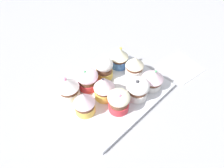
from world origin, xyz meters
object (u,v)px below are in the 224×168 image
(cupcake_3, at_px, (68,87))
(cupcake_5, at_px, (104,87))
(cupcake_8, at_px, (137,89))
(napkin, at_px, (181,67))
(cupcake_0, at_px, (119,57))
(cupcake_4, at_px, (136,67))
(baking_tray, at_px, (112,92))
(cupcake_2, at_px, (88,79))
(cupcake_9, at_px, (119,101))
(cupcake_7, at_px, (153,78))
(cupcake_6, at_px, (84,102))
(cupcake_1, at_px, (104,68))

(cupcake_3, height_order, cupcake_5, cupcake_5)
(cupcake_8, relative_size, napkin, 0.60)
(cupcake_0, xyz_separation_m, cupcake_3, (0.20, -0.01, 0.00))
(cupcake_4, bearing_deg, baking_tray, -2.74)
(cupcake_0, height_order, cupcake_2, cupcake_0)
(cupcake_2, relative_size, cupcake_9, 0.99)
(baking_tray, relative_size, cupcake_7, 4.40)
(cupcake_3, bearing_deg, cupcake_4, 158.93)
(baking_tray, height_order, cupcake_9, cupcake_9)
(cupcake_7, xyz_separation_m, cupcake_8, (0.06, -0.01, -0.00))
(baking_tray, xyz_separation_m, cupcake_5, (0.03, -0.00, 0.05))
(cupcake_8, bearing_deg, cupcake_7, 174.45)
(cupcake_6, bearing_deg, cupcake_7, 159.44)
(cupcake_7, height_order, cupcake_9, same)
(cupcake_3, relative_size, cupcake_9, 1.10)
(cupcake_9, height_order, napkin, cupcake_9)
(cupcake_6, height_order, cupcake_7, cupcake_6)
(cupcake_6, bearing_deg, napkin, 165.29)
(cupcake_3, xyz_separation_m, cupcake_9, (-0.07, 0.13, -0.00))
(cupcake_8, bearing_deg, cupcake_9, -5.78)
(cupcake_5, relative_size, cupcake_7, 1.16)
(cupcake_3, xyz_separation_m, cupcake_7, (-0.20, 0.15, -0.00))
(cupcake_6, bearing_deg, baking_tray, 178.24)
(cupcake_0, height_order, cupcake_4, cupcake_0)
(cupcake_6, distance_m, napkin, 0.36)
(cupcake_0, relative_size, cupcake_4, 1.09)
(cupcake_9, bearing_deg, cupcake_3, -62.76)
(cupcake_7, bearing_deg, cupcake_1, -61.32)
(cupcake_7, bearing_deg, baking_tray, -36.65)
(cupcake_5, distance_m, cupcake_6, 0.07)
(cupcake_3, xyz_separation_m, cupcake_6, (0.00, 0.07, -0.00))
(baking_tray, distance_m, napkin, 0.26)
(cupcake_2, relative_size, cupcake_4, 1.01)
(cupcake_5, bearing_deg, cupcake_0, -154.24)
(cupcake_2, bearing_deg, cupcake_1, 177.52)
(cupcake_8, height_order, cupcake_9, cupcake_9)
(cupcake_7, xyz_separation_m, napkin, (-0.14, 0.02, -0.04))
(cupcake_9, bearing_deg, cupcake_1, -116.37)
(cupcake_2, xyz_separation_m, cupcake_7, (-0.14, 0.13, 0.00))
(napkin, bearing_deg, baking_tray, -19.92)
(cupcake_6, bearing_deg, cupcake_0, -163.78)
(cupcake_1, distance_m, cupcake_7, 0.15)
(cupcake_0, relative_size, napkin, 0.65)
(cupcake_7, bearing_deg, napkin, 173.98)
(cupcake_1, height_order, cupcake_7, cupcake_1)
(cupcake_3, height_order, cupcake_9, cupcake_3)
(cupcake_1, relative_size, cupcake_6, 1.01)
(cupcake_0, bearing_deg, cupcake_8, 65.35)
(cupcake_4, bearing_deg, cupcake_6, -2.24)
(cupcake_1, xyz_separation_m, cupcake_4, (-0.07, 0.06, -0.00))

